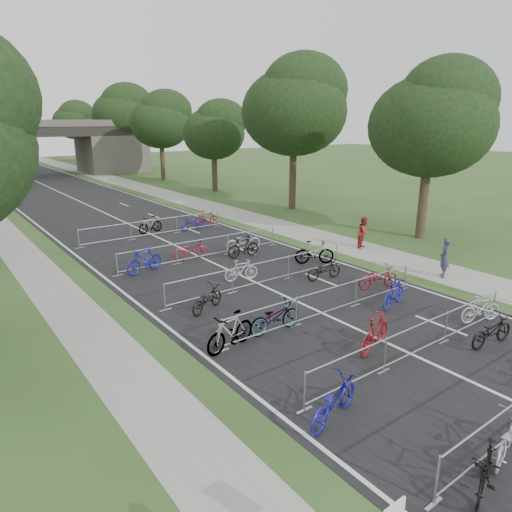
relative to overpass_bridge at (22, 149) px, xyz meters
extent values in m
cube|color=black|center=(0.00, -15.00, -3.53)|extent=(11.00, 140.00, 0.01)
cube|color=gray|center=(8.00, -15.00, -3.53)|extent=(3.00, 140.00, 0.01)
cube|color=silver|center=(0.00, -15.00, -3.53)|extent=(0.12, 140.00, 0.00)
cube|color=#4E4A46|center=(11.50, 0.00, -1.03)|extent=(8.00, 8.00, 5.00)
cube|color=black|center=(0.00, 0.00, 2.07)|extent=(30.00, 8.00, 1.20)
cube|color=#4E4A46|center=(0.00, -3.80, 3.07)|extent=(30.00, 0.40, 0.90)
cube|color=#4E4A46|center=(0.00, 3.80, 3.07)|extent=(30.00, 0.40, 0.90)
cylinder|color=#33261C|center=(13.00, -49.00, -1.29)|extent=(0.56, 0.56, 4.48)
ellipsoid|color=black|center=(13.00, -49.00, 3.10)|extent=(7.17, 7.17, 5.88)
sphere|color=black|center=(13.60, -49.50, 4.53)|extent=(5.73, 5.73, 5.73)
sphere|color=black|center=(12.50, -48.50, 2.20)|extent=(4.66, 4.66, 4.66)
cylinder|color=#33261C|center=(13.00, -37.00, -0.98)|extent=(0.56, 0.56, 5.11)
ellipsoid|color=black|center=(13.00, -37.00, 4.03)|extent=(8.18, 8.18, 6.70)
sphere|color=black|center=(13.60, -37.50, 5.66)|extent=(6.54, 6.54, 6.54)
sphere|color=black|center=(12.50, -36.50, 3.01)|extent=(5.31, 5.31, 5.31)
cylinder|color=#33261C|center=(13.00, -25.00, -1.61)|extent=(0.56, 0.56, 3.85)
ellipsoid|color=black|center=(13.00, -25.00, 2.16)|extent=(6.16, 6.16, 5.05)
sphere|color=black|center=(13.60, -25.50, 3.40)|extent=(4.93, 4.93, 4.93)
sphere|color=black|center=(12.50, -24.50, 1.39)|extent=(4.00, 4.00, 4.00)
cylinder|color=#33261C|center=(13.00, -13.00, -1.29)|extent=(0.56, 0.56, 4.48)
ellipsoid|color=black|center=(13.00, -13.00, 3.10)|extent=(7.17, 7.17, 5.88)
sphere|color=black|center=(13.60, -13.50, 4.53)|extent=(5.73, 5.73, 5.73)
sphere|color=black|center=(12.50, -12.50, 2.20)|extent=(4.66, 4.66, 4.66)
cylinder|color=#33261C|center=(13.00, -1.00, -0.98)|extent=(0.56, 0.56, 5.11)
ellipsoid|color=black|center=(13.00, -1.00, 4.03)|extent=(8.18, 8.18, 6.70)
sphere|color=black|center=(13.60, -1.50, 5.66)|extent=(6.54, 6.54, 6.54)
sphere|color=black|center=(12.50, -0.50, 3.01)|extent=(5.31, 5.31, 5.31)
cylinder|color=#33261C|center=(13.00, 11.00, -1.61)|extent=(0.56, 0.56, 3.85)
ellipsoid|color=black|center=(13.00, 11.00, 2.16)|extent=(6.16, 6.16, 5.05)
sphere|color=black|center=(13.60, 10.50, 3.40)|extent=(4.93, 4.93, 4.93)
sphere|color=black|center=(12.50, 11.50, 1.39)|extent=(4.00, 4.00, 4.00)
cylinder|color=#33261C|center=(13.00, 23.00, -1.29)|extent=(0.56, 0.56, 4.48)
ellipsoid|color=black|center=(13.00, 23.00, 3.10)|extent=(7.17, 7.17, 5.88)
sphere|color=black|center=(13.60, 22.50, 4.53)|extent=(5.73, 5.73, 5.73)
sphere|color=black|center=(12.50, 23.50, 2.20)|extent=(4.66, 4.66, 4.66)
cylinder|color=#ABADB3|center=(-4.60, -61.40, -2.98)|extent=(0.05, 0.05, 1.10)
cube|color=#ABADB3|center=(-4.60, -61.40, -3.52)|extent=(0.50, 0.08, 0.03)
cube|color=#ABADB3|center=(-1.53, -61.40, -3.52)|extent=(0.50, 0.08, 0.03)
cylinder|color=#ABADB3|center=(0.00, -57.80, -2.48)|extent=(9.20, 0.04, 0.04)
cylinder|color=#ABADB3|center=(0.00, -57.80, -3.35)|extent=(9.20, 0.04, 0.04)
cylinder|color=#ABADB3|center=(-4.60, -57.80, -2.98)|extent=(0.05, 0.05, 1.10)
cube|color=#ABADB3|center=(-4.60, -57.80, -3.52)|extent=(0.50, 0.08, 0.03)
cylinder|color=#ABADB3|center=(-1.53, -57.80, -2.98)|extent=(0.05, 0.05, 1.10)
cube|color=#ABADB3|center=(-1.53, -57.80, -3.52)|extent=(0.50, 0.08, 0.03)
cylinder|color=#ABADB3|center=(1.53, -57.80, -2.98)|extent=(0.05, 0.05, 1.10)
cube|color=#ABADB3|center=(1.53, -57.80, -3.52)|extent=(0.50, 0.08, 0.03)
cylinder|color=#ABADB3|center=(4.60, -57.80, -2.98)|extent=(0.05, 0.05, 1.10)
cube|color=#ABADB3|center=(4.60, -57.80, -3.52)|extent=(0.50, 0.08, 0.03)
cylinder|color=#ABADB3|center=(0.00, -54.00, -2.48)|extent=(9.20, 0.04, 0.04)
cylinder|color=#ABADB3|center=(0.00, -54.00, -3.35)|extent=(9.20, 0.04, 0.04)
cylinder|color=#ABADB3|center=(-4.60, -54.00, -2.98)|extent=(0.05, 0.05, 1.10)
cube|color=#ABADB3|center=(-4.60, -54.00, -3.52)|extent=(0.50, 0.08, 0.03)
cylinder|color=#ABADB3|center=(-1.53, -54.00, -2.98)|extent=(0.05, 0.05, 1.10)
cube|color=#ABADB3|center=(-1.53, -54.00, -3.52)|extent=(0.50, 0.08, 0.03)
cylinder|color=#ABADB3|center=(1.53, -54.00, -2.98)|extent=(0.05, 0.05, 1.10)
cube|color=#ABADB3|center=(1.53, -54.00, -3.52)|extent=(0.50, 0.08, 0.03)
cylinder|color=#ABADB3|center=(4.60, -54.00, -2.98)|extent=(0.05, 0.05, 1.10)
cube|color=#ABADB3|center=(4.60, -54.00, -3.52)|extent=(0.50, 0.08, 0.03)
cylinder|color=#ABADB3|center=(0.00, -50.00, -2.48)|extent=(9.20, 0.04, 0.04)
cylinder|color=#ABADB3|center=(0.00, -50.00, -3.35)|extent=(9.20, 0.04, 0.04)
cylinder|color=#ABADB3|center=(-4.60, -50.00, -2.98)|extent=(0.05, 0.05, 1.10)
cube|color=#ABADB3|center=(-4.60, -50.00, -3.52)|extent=(0.50, 0.08, 0.03)
cylinder|color=#ABADB3|center=(-1.53, -50.00, -2.98)|extent=(0.05, 0.05, 1.10)
cube|color=#ABADB3|center=(-1.53, -50.00, -3.52)|extent=(0.50, 0.08, 0.03)
cylinder|color=#ABADB3|center=(1.53, -50.00, -2.98)|extent=(0.05, 0.05, 1.10)
cube|color=#ABADB3|center=(1.53, -50.00, -3.52)|extent=(0.50, 0.08, 0.03)
cylinder|color=#ABADB3|center=(4.60, -50.00, -2.98)|extent=(0.05, 0.05, 1.10)
cube|color=#ABADB3|center=(4.60, -50.00, -3.52)|extent=(0.50, 0.08, 0.03)
cylinder|color=#ABADB3|center=(0.00, -45.00, -2.48)|extent=(9.20, 0.04, 0.04)
cylinder|color=#ABADB3|center=(0.00, -45.00, -3.35)|extent=(9.20, 0.04, 0.04)
cylinder|color=#ABADB3|center=(-4.60, -45.00, -2.98)|extent=(0.05, 0.05, 1.10)
cube|color=#ABADB3|center=(-4.60, -45.00, -3.52)|extent=(0.50, 0.08, 0.03)
cylinder|color=#ABADB3|center=(-1.53, -45.00, -2.98)|extent=(0.05, 0.05, 1.10)
cube|color=#ABADB3|center=(-1.53, -45.00, -3.52)|extent=(0.50, 0.08, 0.03)
cylinder|color=#ABADB3|center=(1.53, -45.00, -2.98)|extent=(0.05, 0.05, 1.10)
cube|color=#ABADB3|center=(1.53, -45.00, -3.52)|extent=(0.50, 0.08, 0.03)
cylinder|color=#ABADB3|center=(4.60, -45.00, -2.98)|extent=(0.05, 0.05, 1.10)
cube|color=#ABADB3|center=(4.60, -45.00, -3.52)|extent=(0.50, 0.08, 0.03)
cylinder|color=#ABADB3|center=(0.00, -39.00, -2.48)|extent=(9.20, 0.04, 0.04)
cylinder|color=#ABADB3|center=(0.00, -39.00, -3.35)|extent=(9.20, 0.04, 0.04)
cylinder|color=#ABADB3|center=(-4.60, -39.00, -2.98)|extent=(0.05, 0.05, 1.10)
cube|color=#ABADB3|center=(-4.60, -39.00, -3.52)|extent=(0.50, 0.08, 0.03)
cylinder|color=#ABADB3|center=(-1.53, -39.00, -2.98)|extent=(0.05, 0.05, 1.10)
cube|color=#ABADB3|center=(-1.53, -39.00, -3.52)|extent=(0.50, 0.08, 0.03)
cylinder|color=#ABADB3|center=(1.53, -39.00, -2.98)|extent=(0.05, 0.05, 1.10)
cube|color=#ABADB3|center=(1.53, -39.00, -3.52)|extent=(0.50, 0.08, 0.03)
cylinder|color=#ABADB3|center=(4.60, -39.00, -2.98)|extent=(0.05, 0.05, 1.10)
cube|color=#ABADB3|center=(4.60, -39.00, -3.52)|extent=(0.50, 0.08, 0.03)
imported|color=black|center=(-3.58, -61.78, -3.03)|extent=(1.73, 1.00, 1.01)
imported|color=#97989E|center=(-2.26, -61.54, -3.07)|extent=(1.86, 1.04, 0.92)
imported|color=navy|center=(-4.30, -58.48, -3.00)|extent=(2.15, 1.21, 1.07)
imported|color=maroon|center=(-0.72, -56.77, -2.94)|extent=(2.07, 1.08, 1.20)
imported|color=black|center=(2.52, -58.78, -3.03)|extent=(1.98, 0.87, 1.01)
imported|color=#B4B3BB|center=(3.95, -57.67, -3.03)|extent=(1.75, 0.99, 1.01)
imported|color=#ABADB3|center=(-4.30, -54.04, -2.93)|extent=(2.07, 0.95, 1.20)
imported|color=#ABADB3|center=(-2.40, -53.89, -3.00)|extent=(2.05, 0.77, 1.06)
imported|color=#1B2096|center=(2.65, -54.93, -2.99)|extent=(1.89, 0.92, 1.09)
imported|color=maroon|center=(3.81, -53.22, -3.04)|extent=(1.98, 1.20, 0.98)
imported|color=black|center=(-3.34, -50.97, -3.06)|extent=(1.91, 1.30, 0.95)
imported|color=#AEADB5|center=(-0.37, -48.97, -3.05)|extent=(1.68, 0.76, 0.98)
imported|color=black|center=(2.74, -51.05, -3.06)|extent=(1.86, 0.85, 0.94)
imported|color=#ABADB3|center=(4.01, -49.09, -2.94)|extent=(1.98, 1.52, 1.19)
imported|color=navy|center=(-3.40, -45.32, -2.92)|extent=(2.13, 1.12, 1.23)
imported|color=maroon|center=(-0.57, -44.66, -3.04)|extent=(1.95, 0.92, 0.98)
imported|color=black|center=(1.84, -45.99, -2.97)|extent=(1.90, 0.64, 1.13)
imported|color=#A1A1A8|center=(2.50, -45.01, -2.99)|extent=(2.15, 1.05, 1.08)
imported|color=#ABADB3|center=(0.15, -38.01, -3.00)|extent=(1.83, 0.85, 1.06)
imported|color=navy|center=(2.66, -38.98, -3.08)|extent=(1.80, 0.84, 0.91)
imported|color=maroon|center=(4.30, -38.09, -3.04)|extent=(1.68, 1.05, 0.98)
imported|color=#303349|center=(7.40, -54.06, -2.61)|extent=(0.80, 0.77, 1.84)
imported|color=maroon|center=(8.35, -48.51, -2.64)|extent=(1.04, 0.92, 1.78)
camera|label=1|loc=(-11.38, -64.93, 3.40)|focal=32.00mm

